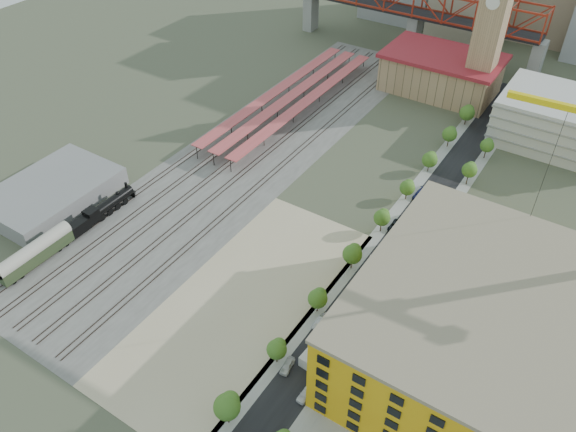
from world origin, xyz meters
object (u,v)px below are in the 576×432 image
Objects in this scene: construction_building at (483,332)px; site_trailer_b at (344,314)px; clock_tower at (493,17)px; locomotive at (103,210)px; site_trailer_a at (318,349)px; site_trailer_c at (372,275)px; site_trailer_d at (388,254)px; car_0 at (287,366)px; coach at (35,253)px.

construction_building is 5.84× the size of site_trailer_b.
clock_tower reaches higher than locomotive.
site_trailer_c reaches higher than site_trailer_a.
site_trailer_d is (-26.00, 17.27, -8.14)m from construction_building.
site_trailer_b is at bearing 71.38° from car_0.
locomotive reaches higher than site_trailer_d.
car_0 is at bearing 6.38° from coach.
locomotive is 1.20× the size of coach.
site_trailer_c is at bearing 91.55° from site_trailer_b.
site_trailer_a is 1.02× the size of site_trailer_d.
locomotive is 68.18m from site_trailer_c.
coach is 4.33× the size of car_0.
car_0 is (-3.00, -29.66, -0.59)m from site_trailer_c.
coach is at bearing -114.51° from clock_tower.
clock_tower reaches higher than site_trailer_c.
car_0 is at bearing -114.78° from site_trailer_c.
locomotive is at bearing -175.03° from site_trailer_b.
coach is 75.54m from site_trailer_c.
construction_building reaches higher than car_0.
construction_building is 11.80× the size of car_0.
coach is 79.61m from site_trailer_d.
site_trailer_a is (8.00, -113.98, -27.41)m from clock_tower.
construction_building is at bearing -71.22° from clock_tower.
clock_tower is 87.52m from site_trailer_d.
clock_tower reaches higher than site_trailer_b.
construction_building is 30.62m from site_trailer_a.
site_trailer_b is at bearing -85.59° from clock_tower.
site_trailer_d is (66.00, 44.48, -1.84)m from coach.
construction_building reaches higher than site_trailer_b.
locomotive is at bearing 160.36° from car_0.
site_trailer_d is at bearing 70.99° from site_trailer_c.
locomotive is 64.26m from car_0.
clock_tower is 107.51m from site_trailer_b.
site_trailer_b is 2.02× the size of car_0.
site_trailer_c is (8.00, -90.49, -27.37)m from clock_tower.
site_trailer_c is 1.04× the size of site_trailer_d.
clock_tower is 2.80× the size of coach.
construction_building is 96.15m from coach.
site_trailer_c is at bearing -103.14° from site_trailer_d.
site_trailer_c is at bearing 93.99° from site_trailer_a.
car_0 is (-29.00, -20.16, -8.68)m from construction_building.
site_trailer_b is (66.00, 23.59, -1.92)m from coach.
site_trailer_d is (0.00, 31.26, -0.02)m from site_trailer_a.
site_trailer_c reaches higher than car_0.
coach is 67.34m from site_trailer_a.
site_trailer_b is (8.00, -103.62, -27.51)m from clock_tower.
coach reaches higher than locomotive.
site_trailer_d is (0.00, 7.77, -0.06)m from site_trailer_c.
site_trailer_a is (66.00, -6.42, -0.79)m from locomotive.
construction_building is at bearing 32.27° from site_trailer_a.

